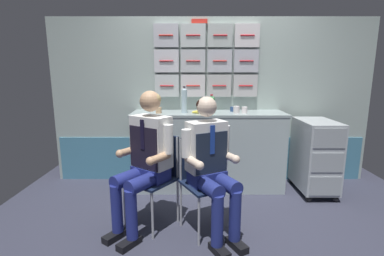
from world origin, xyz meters
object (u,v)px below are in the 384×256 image
(service_trolley, at_px, (316,155))
(folding_chair_left, at_px, (158,169))
(crew_member_left, at_px, (146,154))
(sparkling_bottle_green, at_px, (185,100))
(crew_member_right, at_px, (212,162))
(snack_banana, at_px, (199,112))
(coffee_cup_spare, at_px, (237,110))
(folding_chair_right, at_px, (202,172))

(service_trolley, xyz_separation_m, folding_chair_left, (-1.83, -0.68, 0.06))
(crew_member_left, distance_m, sparkling_bottle_green, 1.07)
(crew_member_right, height_order, snack_banana, crew_member_right)
(coffee_cup_spare, xyz_separation_m, snack_banana, (-0.46, -0.02, -0.03))
(folding_chair_left, relative_size, crew_member_right, 0.69)
(crew_member_right, bearing_deg, service_trolley, 34.84)
(sparkling_bottle_green, relative_size, coffee_cup_spare, 3.74)
(service_trolley, relative_size, crew_member_right, 0.71)
(service_trolley, height_order, crew_member_left, crew_member_left)
(folding_chair_left, xyz_separation_m, sparkling_bottle_green, (0.24, 0.80, 0.59))
(crew_member_right, relative_size, snack_banana, 7.30)
(folding_chair_right, xyz_separation_m, crew_member_right, (0.07, -0.15, 0.15))
(folding_chair_left, distance_m, crew_member_right, 0.58)
(folding_chair_left, bearing_deg, folding_chair_right, -13.15)
(sparkling_bottle_green, bearing_deg, crew_member_right, -76.01)
(service_trolley, height_order, crew_member_right, crew_member_right)
(sparkling_bottle_green, height_order, snack_banana, sparkling_bottle_green)
(folding_chair_left, bearing_deg, snack_banana, 61.26)
(folding_chair_right, distance_m, coffee_cup_spare, 1.09)
(service_trolley, relative_size, coffee_cup_spare, 10.47)
(crew_member_right, distance_m, coffee_cup_spare, 1.13)
(crew_member_right, bearing_deg, folding_chair_right, 117.25)
(crew_member_left, distance_m, folding_chair_right, 0.55)
(folding_chair_left, height_order, sparkling_bottle_green, sparkling_bottle_green)
(folding_chair_left, bearing_deg, crew_member_left, -125.48)
(folding_chair_right, relative_size, crew_member_right, 0.69)
(folding_chair_right, bearing_deg, crew_member_right, -62.75)
(folding_chair_left, distance_m, crew_member_left, 0.24)
(folding_chair_right, bearing_deg, coffee_cup_spare, 62.98)
(crew_member_left, bearing_deg, folding_chair_right, 3.35)
(service_trolley, distance_m, folding_chair_left, 1.95)
(service_trolley, relative_size, folding_chair_left, 1.04)
(folding_chair_left, distance_m, snack_banana, 0.97)
(crew_member_right, bearing_deg, crew_member_left, 169.08)
(service_trolley, distance_m, snack_banana, 1.51)
(folding_chair_left, bearing_deg, crew_member_right, -26.02)
(crew_member_left, relative_size, folding_chair_right, 1.50)
(crew_member_right, bearing_deg, folding_chair_left, 153.98)
(crew_member_right, bearing_deg, coffee_cup_spare, 70.02)
(coffee_cup_spare, bearing_deg, snack_banana, -177.32)
(crew_member_right, distance_m, sparkling_bottle_green, 1.16)
(crew_member_left, xyz_separation_m, snack_banana, (0.51, 0.88, 0.27))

